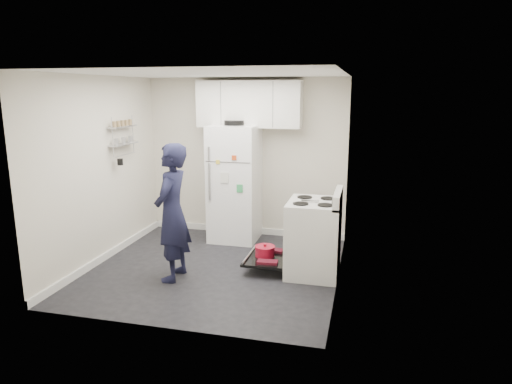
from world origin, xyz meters
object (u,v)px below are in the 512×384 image
(refrigerator, at_px, (235,183))
(person, at_px, (172,213))
(open_oven_door, at_px, (267,255))
(electric_range, at_px, (313,238))

(refrigerator, xyz_separation_m, person, (-0.30, -1.67, -0.06))
(open_oven_door, distance_m, refrigerator, 1.51)
(electric_range, bearing_deg, refrigerator, 140.89)
(refrigerator, height_order, person, refrigerator)
(electric_range, height_order, person, person)
(electric_range, relative_size, open_oven_door, 1.57)
(open_oven_door, bearing_deg, refrigerator, 124.54)
(open_oven_door, height_order, person, person)
(person, bearing_deg, open_oven_door, 116.92)
(electric_range, relative_size, refrigerator, 0.59)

